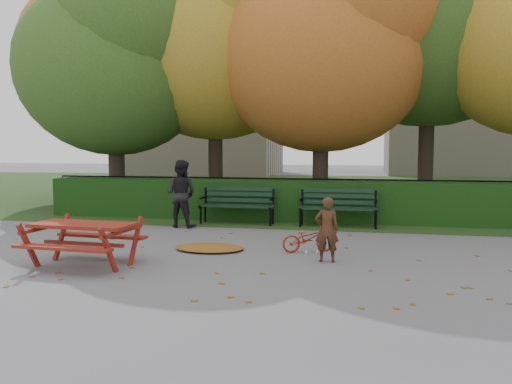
% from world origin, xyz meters
% --- Properties ---
extents(ground, '(90.00, 90.00, 0.00)m').
position_xyz_m(ground, '(0.00, 0.00, 0.00)').
color(ground, slate).
rests_on(ground, ground).
extents(grass_strip, '(90.00, 90.00, 0.00)m').
position_xyz_m(grass_strip, '(0.00, 14.00, 0.01)').
color(grass_strip, '#213E18').
rests_on(grass_strip, ground).
extents(building_left, '(10.00, 7.00, 15.00)m').
position_xyz_m(building_left, '(-9.00, 26.00, 7.50)').
color(building_left, tan).
rests_on(building_left, ground).
extents(building_right, '(9.00, 6.00, 12.00)m').
position_xyz_m(building_right, '(8.00, 28.00, 6.00)').
color(building_right, tan).
rests_on(building_right, ground).
extents(hedge, '(13.00, 0.90, 1.00)m').
position_xyz_m(hedge, '(0.00, 4.50, 0.50)').
color(hedge, black).
rests_on(hedge, ground).
extents(iron_fence, '(14.00, 0.04, 1.02)m').
position_xyz_m(iron_fence, '(0.00, 5.30, 0.54)').
color(iron_fence, black).
rests_on(iron_fence, ground).
extents(tree_a, '(5.88, 5.60, 7.48)m').
position_xyz_m(tree_a, '(-5.19, 5.58, 4.52)').
color(tree_a, black).
rests_on(tree_a, ground).
extents(tree_b, '(6.72, 6.40, 8.79)m').
position_xyz_m(tree_b, '(-2.44, 6.75, 5.40)').
color(tree_b, black).
rests_on(tree_b, ground).
extents(tree_c, '(6.30, 6.00, 8.00)m').
position_xyz_m(tree_c, '(0.83, 5.96, 4.82)').
color(tree_c, black).
rests_on(tree_c, ground).
extents(tree_f, '(6.93, 6.60, 9.19)m').
position_xyz_m(tree_f, '(-7.13, 9.24, 5.69)').
color(tree_f, black).
rests_on(tree_f, ground).
extents(bench_left, '(1.80, 0.57, 0.88)m').
position_xyz_m(bench_left, '(-1.30, 3.70, 0.52)').
color(bench_left, black).
rests_on(bench_left, ground).
extents(bench_right, '(1.80, 0.57, 0.88)m').
position_xyz_m(bench_right, '(1.10, 3.70, 0.52)').
color(bench_right, black).
rests_on(bench_right, ground).
extents(picnic_table, '(1.64, 1.36, 0.76)m').
position_xyz_m(picnic_table, '(-2.63, -1.01, 0.52)').
color(picnic_table, maroon).
rests_on(picnic_table, ground).
extents(leaf_pile, '(1.35, 1.02, 0.09)m').
position_xyz_m(leaf_pile, '(-1.06, 0.53, 0.04)').
color(leaf_pile, brown).
rests_on(leaf_pile, ground).
extents(leaf_scatter, '(9.00, 5.70, 0.01)m').
position_xyz_m(leaf_scatter, '(0.00, 0.30, 0.01)').
color(leaf_scatter, brown).
rests_on(leaf_scatter, ground).
extents(child, '(0.41, 0.30, 1.05)m').
position_xyz_m(child, '(1.06, 0.02, 0.52)').
color(child, '#422615').
rests_on(child, ground).
extents(adult, '(0.82, 0.68, 1.55)m').
position_xyz_m(adult, '(-2.45, 2.90, 0.78)').
color(adult, black).
rests_on(adult, ground).
extents(bicycle, '(0.99, 0.67, 0.49)m').
position_xyz_m(bicycle, '(0.69, 0.70, 0.25)').
color(bicycle, maroon).
rests_on(bicycle, ground).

